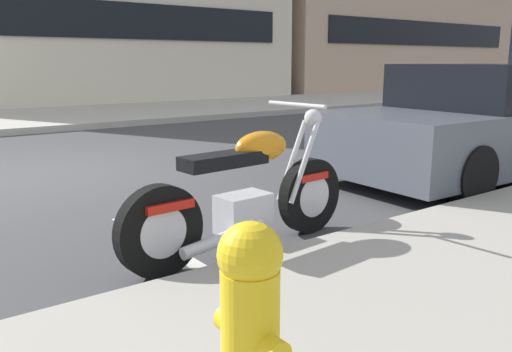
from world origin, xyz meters
TOP-DOWN VIEW (x-y plane):
  - ground_plane at (0.00, 0.00)m, footprint 260.00×260.00m
  - sidewalk_far_curb at (12.00, 6.67)m, footprint 120.00×5.00m
  - parking_stall_stripe at (0.00, -3.57)m, footprint 0.12×2.20m
  - parked_motorcycle at (0.47, -3.88)m, footprint 2.11×0.62m
  - parked_car_across_street at (4.67, -3.35)m, footprint 4.63×1.98m
  - fire_hydrant at (-0.74, -5.61)m, footprint 0.24×0.36m

SIDE VIEW (x-z plane):
  - ground_plane at x=0.00m, z-range 0.00..0.00m
  - parking_stall_stripe at x=0.00m, z-range 0.00..0.01m
  - sidewalk_far_curb at x=12.00m, z-range 0.00..0.14m
  - parked_motorcycle at x=0.47m, z-range -0.13..0.99m
  - fire_hydrant at x=-0.74m, z-range 0.16..0.91m
  - parked_car_across_street at x=4.67m, z-range -0.05..1.36m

